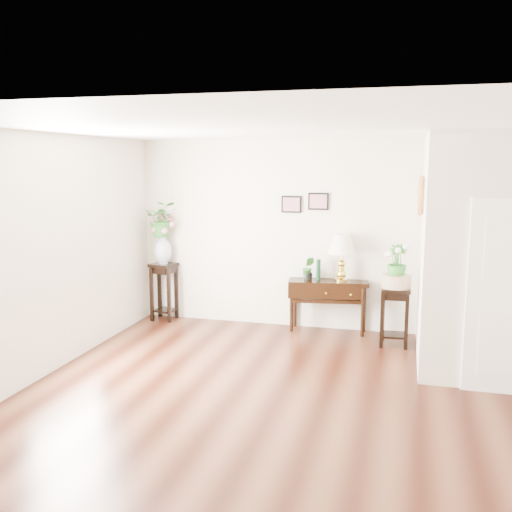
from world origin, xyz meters
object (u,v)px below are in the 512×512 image
(plant_stand_b, at_px, (395,316))
(console_table, at_px, (328,306))
(table_lamp, at_px, (342,257))
(plant_stand_a, at_px, (164,291))

(plant_stand_b, bearing_deg, console_table, 157.02)
(table_lamp, distance_m, plant_stand_b, 1.13)
(table_lamp, height_order, plant_stand_b, table_lamp)
(table_lamp, xyz_separation_m, plant_stand_a, (-2.78, 0.00, -0.67))
(plant_stand_a, xyz_separation_m, plant_stand_b, (3.55, -0.41, -0.05))
(console_table, xyz_separation_m, plant_stand_b, (0.96, -0.41, 0.02))
(console_table, xyz_separation_m, table_lamp, (0.19, 0.00, 0.73))
(plant_stand_a, relative_size, plant_stand_b, 1.12)
(table_lamp, relative_size, plant_stand_b, 0.86)
(console_table, distance_m, table_lamp, 0.76)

